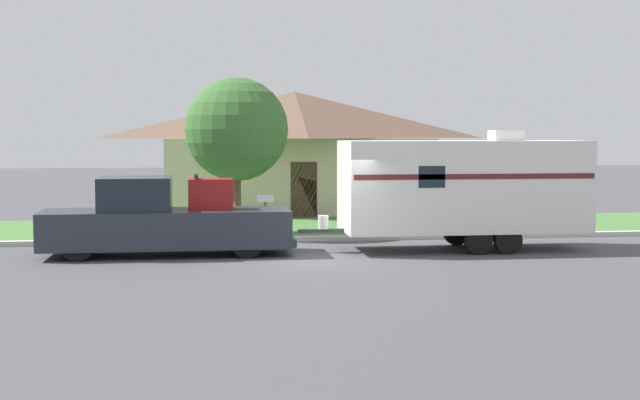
# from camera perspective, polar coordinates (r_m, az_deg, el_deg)

# --- Properties ---
(ground_plane) EXTENTS (120.00, 120.00, 0.00)m
(ground_plane) POSITION_cam_1_polar(r_m,az_deg,el_deg) (22.55, 0.44, -3.79)
(ground_plane) COLOR #47474C
(curb_strip) EXTENTS (80.00, 0.30, 0.14)m
(curb_strip) POSITION_cam_1_polar(r_m,az_deg,el_deg) (26.23, -0.75, -2.49)
(curb_strip) COLOR beige
(curb_strip) RESTS_ON ground_plane
(lawn_strip) EXTENTS (80.00, 7.00, 0.03)m
(lawn_strip) POSITION_cam_1_polar(r_m,az_deg,el_deg) (29.83, -1.62, -1.77)
(lawn_strip) COLOR #477538
(lawn_strip) RESTS_ON ground_plane
(house_across_street) EXTENTS (11.12, 6.61, 4.83)m
(house_across_street) POSITION_cam_1_polar(r_m,az_deg,el_deg) (36.20, -1.62, 3.26)
(house_across_street) COLOR beige
(house_across_street) RESTS_ON ground_plane
(pickup_truck) EXTENTS (6.49, 2.00, 2.11)m
(pickup_truck) POSITION_cam_1_polar(r_m,az_deg,el_deg) (23.47, -9.97, -1.35)
(pickup_truck) COLOR black
(pickup_truck) RESTS_ON ground_plane
(travel_trailer) EXTENTS (7.80, 2.30, 3.25)m
(travel_trailer) POSITION_cam_1_polar(r_m,az_deg,el_deg) (24.46, 9.16, 0.88)
(travel_trailer) COLOR black
(travel_trailer) RESTS_ON ground_plane
(mailbox) EXTENTS (0.48, 0.20, 1.34)m
(mailbox) POSITION_cam_1_polar(r_m,az_deg,el_deg) (26.64, -3.53, -0.32)
(mailbox) COLOR brown
(mailbox) RESTS_ON ground_plane
(tree_in_yard) EXTENTS (3.19, 3.19, 4.88)m
(tree_in_yard) POSITION_cam_1_polar(r_m,az_deg,el_deg) (27.62, -5.35, 4.51)
(tree_in_yard) COLOR brown
(tree_in_yard) RESTS_ON ground_plane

